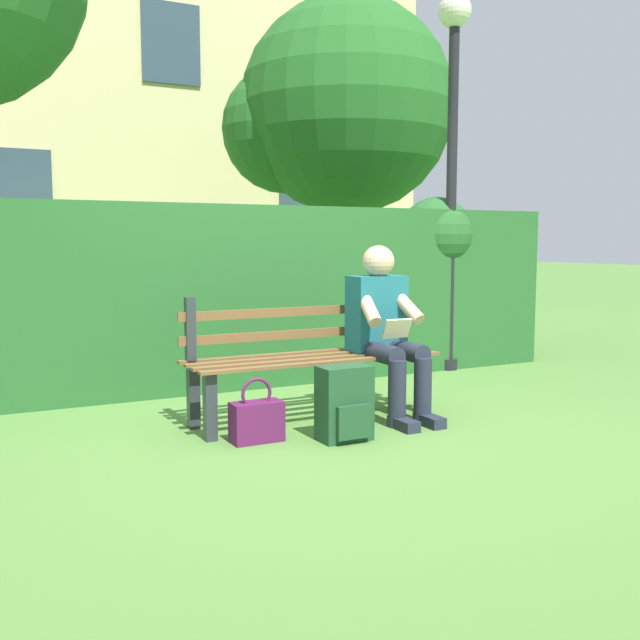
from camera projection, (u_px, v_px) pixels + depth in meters
ground at (313, 420)px, 4.83m from camera, size 60.00×60.00×0.00m
park_bench at (309, 358)px, 4.84m from camera, size 1.70×0.49×0.84m
person_seated at (386, 327)px, 4.90m from camera, size 0.44×0.73×1.16m
hedge_backdrop at (288, 288)px, 6.30m from camera, size 5.09×0.86×1.61m
building_facade at (147, 114)px, 12.34m from camera, size 8.93×3.05×6.74m
backpack at (345, 404)px, 4.32m from camera, size 0.31×0.26×0.45m
handbag at (257, 420)px, 4.30m from camera, size 0.31×0.15×0.39m
tree_far at (336, 112)px, 9.34m from camera, size 2.89×2.75×4.29m
lamp_post at (453, 124)px, 6.52m from camera, size 0.30×0.30×3.37m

